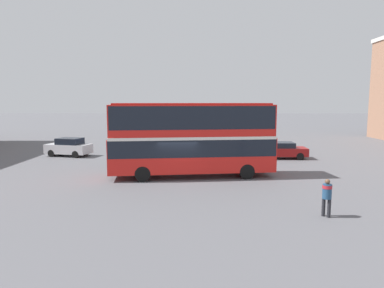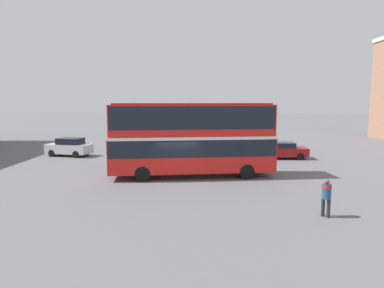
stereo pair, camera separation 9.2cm
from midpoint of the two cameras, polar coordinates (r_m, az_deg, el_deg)
name	(u,v)px [view 2 (the right image)]	position (r m, az deg, el deg)	size (l,w,h in m)	color
ground_plane	(178,179)	(22.44, -2.16, -5.85)	(240.00, 240.00, 0.00)	#5B5B60
double_decker_bus	(192,135)	(22.68, 0.12, 1.48)	(11.07, 3.80, 4.92)	red
pedestrian_foreground	(326,194)	(16.16, 21.64, -7.74)	(0.59, 0.59, 1.69)	#232328
parked_car_kerb_near	(283,150)	(31.24, 15.07, -1.01)	(4.00, 1.91, 1.45)	maroon
parked_car_kerb_far	(69,147)	(33.54, -19.68, -0.47)	(4.35, 2.71, 1.68)	silver
parked_car_side_street	(180,141)	(37.04, -1.96, 0.48)	(4.15, 2.07, 1.46)	navy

